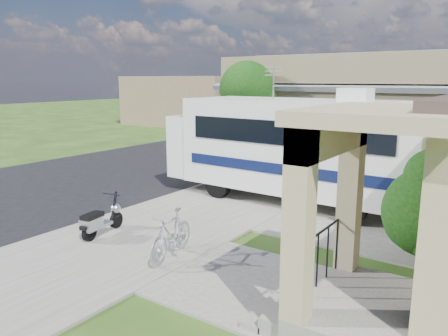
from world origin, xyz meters
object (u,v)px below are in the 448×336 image
Objects in this scene: motorhome at (293,145)px; van at (301,122)px; pickup_truck at (250,132)px; garden_hose at (326,287)px; shrub at (433,209)px; scooter at (100,221)px; bicycle at (171,237)px.

motorhome is 1.37× the size of van.
pickup_truck is at bearing 129.59° from motorhome.
shrub is at bearing 58.22° from garden_hose.
van reaches higher than scooter.
van is at bearing 115.47° from motorhome.
shrub is 7.15× the size of garden_hose.
shrub reaches higher than van.
motorhome reaches higher than scooter.
shrub is at bearing -55.69° from van.
bicycle is at bearing -89.21° from motorhome.
pickup_truck reaches higher than van.
shrub is 16.10m from pickup_truck.
shrub is at bearing -31.44° from motorhome.
van is (-4.71, 21.42, 0.43)m from scooter.
shrub is 1.47× the size of bicycle.
garden_hose is at bearing -2.55° from bicycle.
bicycle is at bearing -11.03° from scooter.
scooter is 0.86× the size of bicycle.
pickup_truck reaches higher than scooter.
shrub is 0.39× the size of pickup_truck.
shrub is 0.41× the size of van.
motorhome is 5.40m from shrub.
motorhome is 17.37m from van.
shrub is at bearing 131.21° from pickup_truck.
motorhome is 4.90× the size of bicycle.
bicycle is (-0.06, -5.58, -1.29)m from motorhome.
garden_hose is (3.25, 0.53, -0.42)m from bicycle.
van is at bearing -90.70° from pickup_truck.
shrub reaches higher than bicycle.
scooter is 0.24× the size of van.
motorhome is 23.78× the size of garden_hose.
garden_hose is (10.25, -20.89, -0.79)m from van.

